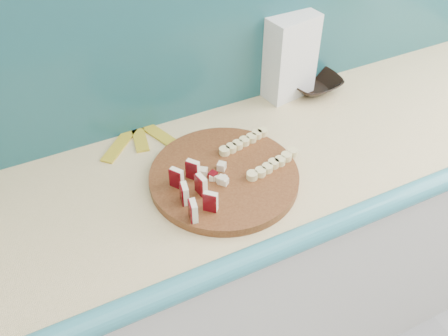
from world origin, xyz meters
name	(u,v)px	position (x,y,z in m)	size (l,w,h in m)	color
kitchen_counter	(255,257)	(0.10, 1.50, 0.46)	(2.20, 0.63, 0.91)	beige
backsplash	(217,34)	(0.10, 1.79, 1.16)	(2.20, 0.02, 0.50)	teal
cutting_board	(224,177)	(-0.04, 1.46, 0.92)	(0.40, 0.40, 0.03)	#411F0D
apple_wedges	(193,189)	(-0.15, 1.42, 0.96)	(0.08, 0.17, 0.06)	beige
apple_chunks	(217,175)	(-0.06, 1.46, 0.95)	(0.06, 0.07, 0.02)	beige
banana_slices	(259,152)	(0.08, 1.49, 0.94)	(0.20, 0.18, 0.02)	#D5C582
brown_bowl	(313,83)	(0.43, 1.73, 0.93)	(0.18, 0.18, 0.04)	black
flour_bag	(288,55)	(0.33, 1.76, 1.05)	(0.16, 0.11, 0.27)	silver
banana_peel	(140,137)	(-0.18, 1.74, 0.91)	(0.24, 0.21, 0.01)	gold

